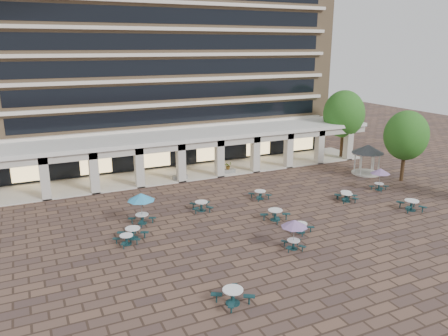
{
  "coord_description": "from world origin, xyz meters",
  "views": [
    {
      "loc": [
        -15.86,
        -27.53,
        13.21
      ],
      "look_at": [
        -1.72,
        3.0,
        3.76
      ],
      "focal_mm": 35.0,
      "sensor_mm": 36.0,
      "label": 1
    }
  ],
  "objects_px": {
    "picnic_table_0": "(233,295)",
    "picnic_table_1": "(301,227)",
    "planter_left": "(180,176)",
    "gazebo": "(368,152)",
    "picnic_table_3": "(411,204)",
    "planter_right": "(228,169)"
  },
  "relations": [
    {
      "from": "picnic_table_0",
      "to": "picnic_table_1",
      "type": "height_order",
      "value": "picnic_table_0"
    },
    {
      "from": "planter_left",
      "to": "gazebo",
      "type": "bearing_deg",
      "value": -18.08
    },
    {
      "from": "picnic_table_3",
      "to": "planter_left",
      "type": "relative_size",
      "value": 1.53
    },
    {
      "from": "picnic_table_3",
      "to": "planter_left",
      "type": "bearing_deg",
      "value": 150.39
    },
    {
      "from": "planter_right",
      "to": "gazebo",
      "type": "bearing_deg",
      "value": -24.65
    },
    {
      "from": "picnic_table_0",
      "to": "picnic_table_1",
      "type": "relative_size",
      "value": 1.13
    },
    {
      "from": "planter_left",
      "to": "planter_right",
      "type": "xyz_separation_m",
      "value": [
        5.44,
        0.0,
        0.07
      ]
    },
    {
      "from": "picnic_table_0",
      "to": "planter_right",
      "type": "relative_size",
      "value": 1.45
    },
    {
      "from": "picnic_table_1",
      "to": "planter_left",
      "type": "relative_size",
      "value": 1.28
    },
    {
      "from": "picnic_table_1",
      "to": "planter_right",
      "type": "distance_m",
      "value": 16.05
    },
    {
      "from": "picnic_table_1",
      "to": "gazebo",
      "type": "distance_m",
      "value": 18.1
    },
    {
      "from": "picnic_table_0",
      "to": "picnic_table_3",
      "type": "height_order",
      "value": "picnic_table_3"
    },
    {
      "from": "picnic_table_1",
      "to": "gazebo",
      "type": "height_order",
      "value": "gazebo"
    },
    {
      "from": "gazebo",
      "to": "planter_left",
      "type": "bearing_deg",
      "value": 161.92
    },
    {
      "from": "gazebo",
      "to": "planter_right",
      "type": "relative_size",
      "value": 2.25
    },
    {
      "from": "picnic_table_0",
      "to": "planter_right",
      "type": "xyz_separation_m",
      "value": [
        10.21,
        22.13,
        0.04
      ]
    },
    {
      "from": "gazebo",
      "to": "planter_right",
      "type": "height_order",
      "value": "gazebo"
    },
    {
      "from": "picnic_table_3",
      "to": "planter_right",
      "type": "relative_size",
      "value": 1.53
    },
    {
      "from": "picnic_table_3",
      "to": "gazebo",
      "type": "relative_size",
      "value": 0.68
    },
    {
      "from": "picnic_table_3",
      "to": "gazebo",
      "type": "distance_m",
      "value": 10.94
    },
    {
      "from": "picnic_table_0",
      "to": "gazebo",
      "type": "relative_size",
      "value": 0.64
    },
    {
      "from": "gazebo",
      "to": "planter_right",
      "type": "bearing_deg",
      "value": 155.35
    }
  ]
}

